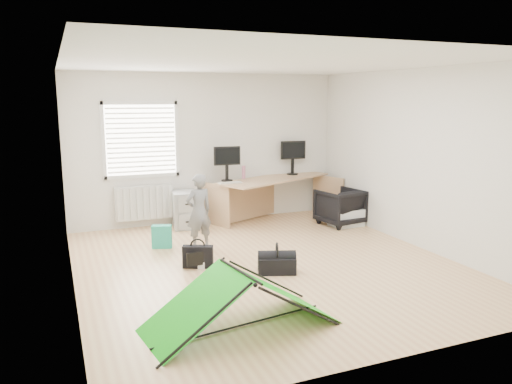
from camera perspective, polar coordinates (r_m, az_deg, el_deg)
name	(u,v)px	position (r m, az deg, el deg)	size (l,w,h in m)	color
ground	(267,265)	(6.95, 1.26, -8.30)	(5.50, 5.50, 0.00)	tan
back_wall	(207,149)	(9.20, -5.58, 4.96)	(5.00, 0.02, 2.70)	silver
window	(141,140)	(8.87, -13.00, 5.83)	(1.20, 0.06, 1.20)	silver
radiator	(144,203)	(8.99, -12.67, -1.19)	(1.00, 0.12, 0.60)	silver
desk	(274,199)	(9.36, 2.12, -0.79)	(2.34, 0.74, 0.80)	tan
filing_cabinet	(185,209)	(8.91, -8.14, -1.98)	(0.41, 0.55, 0.64)	#A5A7AA
monitor_left	(227,168)	(8.92, -3.35, 2.72)	(0.48, 0.10, 0.46)	black
monitor_right	(293,162)	(9.70, 4.20, 3.41)	(0.50, 0.11, 0.48)	black
keyboard	(230,183)	(8.71, -3.00, 1.07)	(0.41, 0.14, 0.02)	beige
thermos	(244,172)	(9.19, -1.42, 2.27)	(0.07, 0.07, 0.24)	#B86782
office_chair	(340,207)	(9.11, 9.57, -1.70)	(0.70, 0.72, 0.66)	black
person	(199,211)	(7.58, -6.56, -2.22)	(0.42, 0.27, 1.15)	slate
kite	(240,299)	(5.06, -1.80, -12.17)	(1.89, 0.83, 0.59)	#12B712
storage_crate	(346,217)	(9.10, 10.28, -2.85)	(0.55, 0.39, 0.31)	silver
tote_bag	(162,237)	(7.78, -10.71, -5.03)	(0.30, 0.13, 0.35)	teal
laptop_bag	(198,257)	(6.83, -6.66, -7.36)	(0.41, 0.12, 0.30)	black
white_box	(201,265)	(6.83, -6.28, -8.27)	(0.09, 0.09, 0.09)	silver
duffel_bag	(277,265)	(6.60, 2.40, -8.35)	(0.49, 0.25, 0.21)	black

